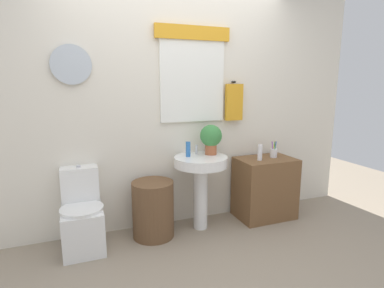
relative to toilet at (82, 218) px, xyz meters
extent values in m
plane|color=gray|center=(0.99, -0.88, -0.29)|extent=(8.00, 8.00, 0.00)
cube|color=silver|center=(0.99, 0.27, 1.01)|extent=(4.40, 0.10, 2.60)
cube|color=white|center=(1.18, 0.20, 1.26)|extent=(0.71, 0.03, 0.85)
cube|color=gold|center=(1.18, 0.19, 1.74)|extent=(0.81, 0.04, 0.14)
cylinder|color=silver|center=(0.00, 0.20, 1.40)|extent=(0.36, 0.03, 0.36)
cylinder|color=black|center=(1.66, 0.19, 1.25)|extent=(0.02, 0.06, 0.02)
cube|color=gold|center=(1.66, 0.17, 1.03)|extent=(0.20, 0.05, 0.40)
cube|color=white|center=(0.00, -0.03, -0.09)|extent=(0.36, 0.50, 0.40)
cylinder|color=white|center=(0.00, -0.09, 0.12)|extent=(0.38, 0.38, 0.03)
cube|color=white|center=(0.00, 0.14, 0.28)|extent=(0.34, 0.18, 0.35)
cylinder|color=silver|center=(0.00, 0.14, 0.46)|extent=(0.04, 0.04, 0.02)
cylinder|color=brown|center=(0.67, -0.03, 0.00)|extent=(0.41, 0.41, 0.57)
cylinder|color=white|center=(1.18, -0.03, 0.05)|extent=(0.15, 0.15, 0.68)
cylinder|color=white|center=(1.18, -0.03, 0.44)|extent=(0.55, 0.55, 0.10)
cylinder|color=silver|center=(1.18, 0.09, 0.54)|extent=(0.03, 0.03, 0.10)
cube|color=brown|center=(1.98, -0.03, 0.06)|extent=(0.64, 0.44, 0.69)
cylinder|color=#2D6BB7|center=(1.06, 0.02, 0.57)|extent=(0.05, 0.05, 0.15)
cylinder|color=#AD5B38|center=(1.32, 0.03, 0.55)|extent=(0.12, 0.12, 0.11)
sphere|color=#3D8442|center=(1.32, 0.03, 0.69)|extent=(0.23, 0.23, 0.23)
cylinder|color=white|center=(1.87, -0.07, 0.49)|extent=(0.05, 0.05, 0.17)
cylinder|color=silver|center=(2.09, -0.01, 0.45)|extent=(0.08, 0.08, 0.10)
cylinder|color=blue|center=(2.11, -0.01, 0.50)|extent=(0.01, 0.04, 0.18)
cylinder|color=yellow|center=(2.10, 0.00, 0.50)|extent=(0.04, 0.02, 0.18)
cylinder|color=purple|center=(2.07, -0.02, 0.50)|extent=(0.01, 0.04, 0.18)
cylinder|color=green|center=(2.09, -0.03, 0.50)|extent=(0.03, 0.01, 0.18)
camera|label=1|loc=(-0.01, -2.88, 1.23)|focal=28.82mm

